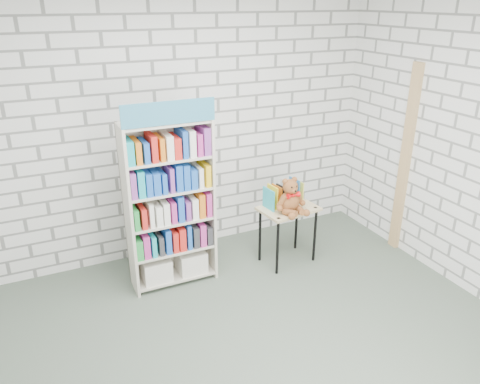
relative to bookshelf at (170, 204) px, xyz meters
name	(u,v)px	position (x,y,z in m)	size (l,w,h in m)	color
ground	(263,353)	(0.32, -1.36, -0.86)	(4.50, 4.50, 0.00)	#4B584A
room_shell	(268,145)	(0.32, -1.36, 0.92)	(4.52, 4.02, 2.81)	silver
bookshelf	(170,204)	(0.00, 0.00, 0.00)	(0.84, 0.33, 1.88)	beige
display_table	(288,215)	(1.25, -0.16, -0.31)	(0.64, 0.48, 0.64)	tan
table_books	(284,194)	(1.23, -0.06, -0.10)	(0.44, 0.23, 0.25)	#29A4B5
teddy_bear	(291,199)	(1.20, -0.26, -0.07)	(0.34, 0.32, 0.37)	brown
door_trim	(405,161)	(2.55, -0.41, 0.19)	(0.05, 0.12, 2.10)	tan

